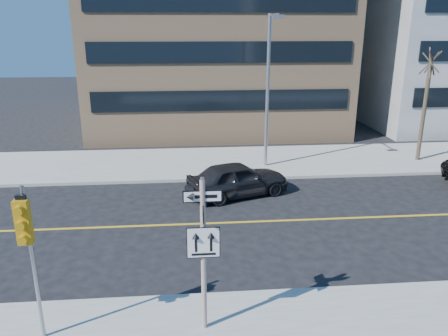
{
  "coord_description": "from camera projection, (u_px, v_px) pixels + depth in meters",
  "views": [
    {
      "loc": [
        -0.33,
        -11.91,
        7.48
      ],
      "look_at": [
        1.07,
        4.0,
        2.32
      ],
      "focal_mm": 35.0,
      "sensor_mm": 36.0,
      "label": 1
    }
  ],
  "objects": [
    {
      "name": "parked_car_a",
      "position": [
        238.0,
        179.0,
        20.12
      ],
      "size": [
        3.35,
        5.09,
        1.61
      ],
      "primitive_type": "imported",
      "rotation": [
        0.0,
        0.0,
        1.91
      ],
      "color": "black",
      "rests_on": "ground"
    },
    {
      "name": "traffic_signal",
      "position": [
        26.0,
        234.0,
        9.83
      ],
      "size": [
        0.32,
        0.45,
        4.0
      ],
      "color": "gray",
      "rests_on": "near_sidewalk"
    },
    {
      "name": "building_brick",
      "position": [
        213.0,
        7.0,
        34.71
      ],
      "size": [
        18.0,
        18.0,
        18.0
      ],
      "primitive_type": "cube",
      "color": "tan",
      "rests_on": "ground"
    },
    {
      "name": "street_tree_west",
      "position": [
        431.0,
        65.0,
        23.71
      ],
      "size": [
        1.8,
        1.8,
        6.35
      ],
      "color": "#382D21",
      "rests_on": "far_sidewalk"
    },
    {
      "name": "streetlight_a",
      "position": [
        269.0,
        82.0,
        22.68
      ],
      "size": [
        0.55,
        2.25,
        8.0
      ],
      "color": "gray",
      "rests_on": "far_sidewalk"
    },
    {
      "name": "sign_pole",
      "position": [
        203.0,
        247.0,
        10.48
      ],
      "size": [
        0.92,
        0.92,
        4.06
      ],
      "color": "silver",
      "rests_on": "near_sidewalk"
    },
    {
      "name": "ground",
      "position": [
        201.0,
        279.0,
        13.61
      ],
      "size": [
        120.0,
        120.0,
        0.0
      ],
      "primitive_type": "plane",
      "color": "black",
      "rests_on": "ground"
    }
  ]
}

